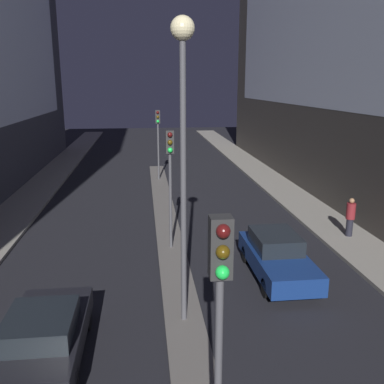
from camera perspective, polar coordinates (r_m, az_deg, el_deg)
The scene contains 8 objects.
median_strip at distance 19.83m, azimuth -3.17°, elevation -5.46°, with size 1.13×32.37×0.13m.
traffic_light_near at distance 6.39m, azimuth 3.73°, elevation -14.59°, with size 0.32×0.42×4.85m.
traffic_light_mid at distance 17.01m, azimuth -2.94°, elevation 3.83°, with size 0.32×0.42×4.85m.
traffic_light_far at distance 29.97m, azimuth -4.57°, elevation 8.34°, with size 0.32×0.42×4.85m.
street_lamp at distance 11.14m, azimuth -1.22°, elevation 11.26°, with size 0.61×0.61×8.25m.
car_left_lane at distance 11.67m, azimuth -19.14°, elevation -17.63°, with size 1.89×4.22×1.43m.
car_right_lane at distance 15.72m, azimuth 11.25°, elevation -8.36°, with size 1.80×4.57×1.54m.
pedestrian_on_right_sidewalk at distance 20.17m, azimuth 20.36°, elevation -3.05°, with size 0.40×0.40×1.74m.
Camera 1 is at (-1.03, -1.45, 6.75)m, focal length 40.00 mm.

